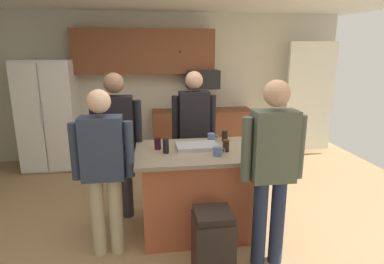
% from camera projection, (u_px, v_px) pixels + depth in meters
% --- Properties ---
extents(floor, '(7.04, 7.04, 0.00)m').
position_uv_depth(floor, '(187.00, 232.00, 3.54)').
color(floor, tan).
rests_on(floor, ground).
extents(back_wall, '(6.40, 0.10, 2.60)m').
position_uv_depth(back_wall, '(168.00, 86.00, 5.90)').
color(back_wall, beige).
rests_on(back_wall, ground).
extents(french_door_window_panel, '(0.90, 0.06, 2.00)m').
position_uv_depth(french_door_window_panel, '(310.00, 97.00, 5.92)').
color(french_door_window_panel, white).
rests_on(french_door_window_panel, ground).
extents(cabinet_run_upper, '(2.40, 0.38, 0.75)m').
position_uv_depth(cabinet_run_upper, '(144.00, 52.00, 5.50)').
color(cabinet_run_upper, brown).
extents(cabinet_run_lower, '(1.80, 0.63, 0.90)m').
position_uv_depth(cabinet_run_lower, '(202.00, 134.00, 5.89)').
color(cabinet_run_lower, brown).
rests_on(cabinet_run_lower, ground).
extents(refrigerator, '(0.87, 0.76, 1.80)m').
position_uv_depth(refrigerator, '(50.00, 115.00, 5.33)').
color(refrigerator, white).
rests_on(refrigerator, ground).
extents(microwave_over_range, '(0.56, 0.40, 0.32)m').
position_uv_depth(microwave_over_range, '(203.00, 79.00, 5.66)').
color(microwave_over_range, black).
extents(kitchen_island, '(1.27, 0.92, 0.93)m').
position_uv_depth(kitchen_island, '(196.00, 190.00, 3.48)').
color(kitchen_island, '#AD5638').
rests_on(kitchen_island, ground).
extents(person_guest_left, '(0.57, 0.23, 1.72)m').
position_uv_depth(person_guest_left, '(272.00, 163.00, 2.80)').
color(person_guest_left, '#232D4C').
rests_on(person_guest_left, ground).
extents(person_host_foreground, '(0.57, 0.23, 1.72)m').
position_uv_depth(person_host_foreground, '(117.00, 137.00, 3.63)').
color(person_host_foreground, '#383842').
rests_on(person_host_foreground, ground).
extents(person_elder_center, '(0.57, 0.22, 1.70)m').
position_uv_depth(person_elder_center, '(194.00, 127.00, 4.14)').
color(person_elder_center, '#232D4C').
rests_on(person_elder_center, ground).
extents(person_guest_by_door, '(0.57, 0.22, 1.62)m').
position_uv_depth(person_guest_by_door, '(103.00, 164.00, 2.96)').
color(person_guest_by_door, tan).
rests_on(person_guest_by_door, ground).
extents(mug_ceramic_white, '(0.13, 0.08, 0.10)m').
position_uv_depth(mug_ceramic_white, '(211.00, 138.00, 3.66)').
color(mug_ceramic_white, '#4C6B99').
rests_on(mug_ceramic_white, kitchen_island).
extents(glass_short_whisky, '(0.07, 0.07, 0.12)m').
position_uv_depth(glass_short_whisky, '(225.00, 136.00, 3.70)').
color(glass_short_whisky, black).
rests_on(glass_short_whisky, kitchen_island).
extents(glass_pilsner, '(0.06, 0.06, 0.15)m').
position_uv_depth(glass_pilsner, '(166.00, 146.00, 3.26)').
color(glass_pilsner, black).
rests_on(glass_pilsner, kitchen_island).
extents(glass_stout_tall, '(0.07, 0.07, 0.12)m').
position_uv_depth(glass_stout_tall, '(158.00, 144.00, 3.38)').
color(glass_stout_tall, black).
rests_on(glass_stout_tall, kitchen_island).
extents(glass_dark_ale, '(0.07, 0.07, 0.12)m').
position_uv_depth(glass_dark_ale, '(226.00, 146.00, 3.31)').
color(glass_dark_ale, black).
rests_on(glass_dark_ale, kitchen_island).
extents(mug_blue_stoneware, '(0.13, 0.08, 0.09)m').
position_uv_depth(mug_blue_stoneware, '(217.00, 151.00, 3.18)').
color(mug_blue_stoneware, '#4C6B99').
rests_on(mug_blue_stoneware, kitchen_island).
extents(serving_tray, '(0.44, 0.30, 0.04)m').
position_uv_depth(serving_tray, '(197.00, 146.00, 3.43)').
color(serving_tray, '#B7B7BC').
rests_on(serving_tray, kitchen_island).
extents(trash_bin, '(0.34, 0.34, 0.61)m').
position_uv_depth(trash_bin, '(213.00, 243.00, 2.82)').
color(trash_bin, black).
rests_on(trash_bin, ground).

